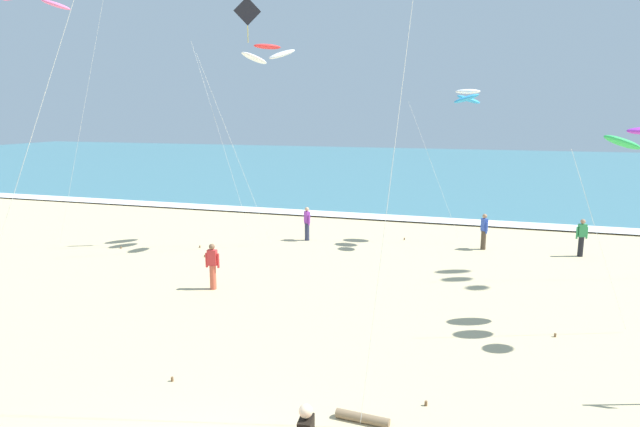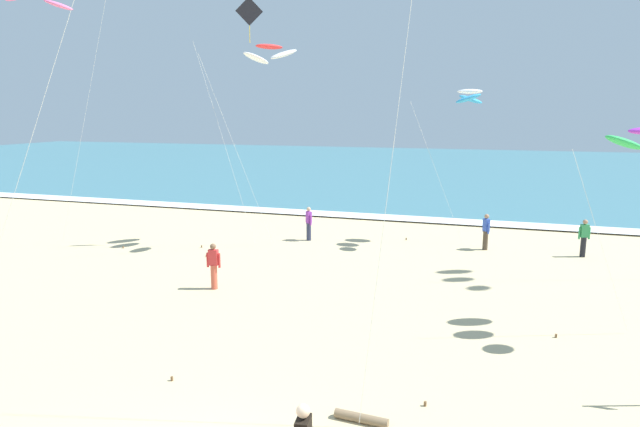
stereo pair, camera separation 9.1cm
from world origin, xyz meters
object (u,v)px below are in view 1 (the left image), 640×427
object	(u,v)px
kite_arc_scarlet_outer	(267,53)
bystander_blue_top	(484,231)
kite_arc_ivory_extra	(468,97)
bystander_red_top	(213,266)
driftwood_log	(362,418)
bystander_purple_top	(307,223)
kite_diamond_charcoal_distant	(245,21)
bystander_green_top	(582,237)

from	to	relation	value
kite_arc_scarlet_outer	bystander_blue_top	size ratio (longest dim) A/B	5.53
kite_arc_ivory_extra	kite_arc_scarlet_outer	bearing A→B (deg)	-161.80
bystander_blue_top	bystander_red_top	distance (m)	12.09
kite_arc_ivory_extra	driftwood_log	bearing A→B (deg)	-94.17
bystander_blue_top	bystander_purple_top	xyz separation A→B (m)	(-7.94, -0.68, 0.00)
kite_diamond_charcoal_distant	driftwood_log	size ratio (longest dim) A/B	9.97
kite_diamond_charcoal_distant	bystander_green_top	distance (m)	16.74
bystander_blue_top	kite_arc_scarlet_outer	bearing A→B (deg)	-167.81
kite_diamond_charcoal_distant	kite_arc_ivory_extra	bearing A→B (deg)	18.22
bystander_red_top	kite_diamond_charcoal_distant	bearing A→B (deg)	102.49
kite_arc_ivory_extra	driftwood_log	distance (m)	16.75
kite_arc_scarlet_outer	driftwood_log	size ratio (longest dim) A/B	8.19
bystander_blue_top	bystander_green_top	bearing A→B (deg)	-0.23
bystander_green_top	driftwood_log	size ratio (longest dim) A/B	1.48
kite_diamond_charcoal_distant	kite_arc_scarlet_outer	distance (m)	1.58
kite_diamond_charcoal_distant	kite_arc_scarlet_outer	bearing A→B (deg)	18.49
bystander_purple_top	bystander_red_top	bearing A→B (deg)	-96.08
kite_diamond_charcoal_distant	bystander_blue_top	world-z (taller)	kite_diamond_charcoal_distant
kite_arc_ivory_extra	bystander_red_top	bearing A→B (deg)	-130.59
kite_arc_ivory_extra	bystander_purple_top	bearing A→B (deg)	-168.68
bystander_blue_top	driftwood_log	xyz separation A→B (m)	(-2.13, -14.68, -0.72)
kite_diamond_charcoal_distant	kite_arc_ivory_extra	distance (m)	10.06
kite_diamond_charcoal_distant	bystander_purple_top	xyz separation A→B (m)	(2.16, 1.61, -8.89)
kite_arc_ivory_extra	kite_diamond_charcoal_distant	bearing A→B (deg)	-161.78
kite_arc_scarlet_outer	kite_arc_ivory_extra	xyz separation A→B (m)	(8.24, 2.71, -1.80)
kite_arc_ivory_extra	bystander_blue_top	xyz separation A→B (m)	(1.01, -0.71, -5.79)
kite_diamond_charcoal_distant	kite_arc_scarlet_outer	world-z (taller)	kite_diamond_charcoal_distant
bystander_blue_top	bystander_red_top	xyz separation A→B (m)	(-8.76, -8.34, 0.00)
bystander_green_top	driftwood_log	distance (m)	15.87
kite_diamond_charcoal_distant	bystander_red_top	distance (m)	10.84
bystander_blue_top	bystander_red_top	size ratio (longest dim) A/B	1.00
bystander_blue_top	bystander_green_top	xyz separation A→B (m)	(3.90, -0.02, 0.00)
bystander_blue_top	driftwood_log	distance (m)	14.85
bystander_red_top	driftwood_log	world-z (taller)	bystander_red_top
kite_diamond_charcoal_distant	kite_arc_scarlet_outer	size ratio (longest dim) A/B	1.22
kite_arc_ivory_extra	bystander_purple_top	distance (m)	9.14
kite_diamond_charcoal_distant	driftwood_log	bearing A→B (deg)	-57.25
bystander_green_top	kite_diamond_charcoal_distant	bearing A→B (deg)	-170.80
kite_diamond_charcoal_distant	bystander_blue_top	bearing A→B (deg)	12.74
kite_arc_scarlet_outer	bystander_blue_top	distance (m)	12.13
kite_arc_scarlet_outer	bystander_purple_top	world-z (taller)	kite_arc_scarlet_outer
kite_arc_scarlet_outer	bystander_green_top	world-z (taller)	kite_arc_scarlet_outer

